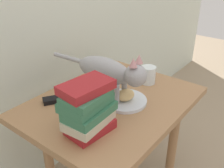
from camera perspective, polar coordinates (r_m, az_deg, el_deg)
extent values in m
cube|color=#9E724C|center=(1.15, 0.00, -4.21)|extent=(0.74, 0.57, 0.03)
cylinder|color=#9E724C|center=(1.38, 12.94, -13.28)|extent=(0.04, 0.04, 0.53)
cylinder|color=#9E724C|center=(1.33, -13.62, -15.40)|extent=(0.04, 0.04, 0.53)
cylinder|color=#9E724C|center=(1.55, -1.41, -7.21)|extent=(0.04, 0.04, 0.53)
cylinder|color=silver|center=(1.13, 2.71, -3.61)|extent=(0.19, 0.19, 0.01)
ellipsoid|color=#E0BC7A|center=(1.10, 2.93, -2.41)|extent=(0.10, 0.09, 0.05)
cylinder|color=#99999E|center=(1.12, 2.68, -1.29)|extent=(0.02, 0.02, 0.10)
cylinder|color=#99999E|center=(1.07, 1.00, -2.57)|extent=(0.02, 0.02, 0.10)
cylinder|color=#99999E|center=(1.20, -3.84, 0.77)|extent=(0.02, 0.02, 0.10)
cylinder|color=#99999E|center=(1.16, -5.65, -0.34)|extent=(0.02, 0.02, 0.10)
ellipsoid|color=#99999E|center=(1.10, -1.82, 3.06)|extent=(0.11, 0.27, 0.11)
sphere|color=#99999E|center=(1.02, 5.14, 1.83)|extent=(0.09, 0.09, 0.09)
cone|color=tan|center=(1.01, 5.90, 5.46)|extent=(0.03, 0.03, 0.03)
cone|color=tan|center=(0.98, 4.66, 4.67)|extent=(0.03, 0.03, 0.03)
cylinder|color=#99999E|center=(1.22, -9.62, 5.66)|extent=(0.03, 0.16, 0.02)
cube|color=maroon|center=(0.96, -4.77, -9.25)|extent=(0.17, 0.13, 0.04)
cube|color=#BCB299|center=(0.93, -5.05, -7.80)|extent=(0.18, 0.13, 0.03)
cube|color=#336B4C|center=(0.92, -4.85, -5.92)|extent=(0.19, 0.12, 0.03)
cube|color=#336B4C|center=(0.91, -5.66, -3.98)|extent=(0.18, 0.12, 0.03)
cube|color=#336B4C|center=(0.88, -5.58, -2.68)|extent=(0.17, 0.12, 0.02)
cube|color=maroon|center=(0.88, -5.60, -0.67)|extent=(0.19, 0.13, 0.03)
cylinder|color=silver|center=(1.28, 7.91, 1.97)|extent=(0.07, 0.07, 0.08)
cylinder|color=silver|center=(1.29, 7.85, 1.15)|extent=(0.06, 0.06, 0.04)
cube|color=black|center=(1.16, -11.09, -3.11)|extent=(0.15, 0.12, 0.02)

